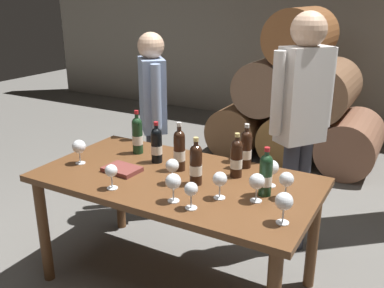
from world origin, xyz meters
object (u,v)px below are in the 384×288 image
at_px(wine_glass_5, 111,172).
at_px(tasting_notebook, 122,169).
at_px(wine_glass_6, 257,182).
at_px(wine_glass_7, 284,202).
at_px(wine_bottle_6, 179,150).
at_px(taster_seated_left, 153,111).
at_px(dining_table, 176,190).
at_px(wine_bottle_4, 236,158).
at_px(wine_glass_0, 173,182).
at_px(wine_glass_9, 271,168).
at_px(wine_glass_1, 172,166).
at_px(wine_bottle_3, 266,174).
at_px(sommelier_presenting, 301,115).
at_px(wine_bottle_1, 246,149).
at_px(wine_bottle_2, 157,145).
at_px(wine_glass_2, 220,180).
at_px(wine_glass_4, 286,180).
at_px(wine_bottle_5, 196,164).
at_px(wine_bottle_0, 137,135).
at_px(wine_glass_8, 191,190).
at_px(wine_glass_3, 79,147).

bearing_deg(wine_glass_5, tasting_notebook, 115.27).
bearing_deg(wine_glass_6, wine_glass_7, -38.37).
bearing_deg(wine_bottle_6, taster_seated_left, 134.98).
distance_m(dining_table, wine_bottle_4, 0.42).
bearing_deg(wine_glass_0, wine_glass_9, 48.47).
relative_size(wine_glass_0, wine_glass_9, 1.00).
bearing_deg(taster_seated_left, wine_glass_1, -49.91).
height_order(wine_bottle_3, sommelier_presenting, sommelier_presenting).
bearing_deg(wine_bottle_1, wine_glass_7, -53.07).
bearing_deg(wine_glass_5, wine_glass_0, 5.12).
relative_size(wine_bottle_2, wine_glass_2, 1.80).
height_order(wine_bottle_3, wine_glass_4, wine_bottle_3).
relative_size(wine_bottle_5, wine_glass_5, 1.96).
xyz_separation_m(wine_glass_0, sommelier_presenting, (0.38, 1.03, 0.17)).
relative_size(dining_table, wine_glass_6, 10.68).
bearing_deg(wine_bottle_1, wine_bottle_3, -52.39).
bearing_deg(wine_glass_0, wine_bottle_2, 132.28).
bearing_deg(dining_table, wine_bottle_4, 30.05).
height_order(wine_bottle_0, tasting_notebook, wine_bottle_0).
distance_m(wine_bottle_0, wine_glass_1, 0.58).
distance_m(dining_table, wine_glass_9, 0.60).
distance_m(wine_bottle_1, wine_glass_4, 0.48).
relative_size(wine_glass_7, wine_glass_9, 1.01).
relative_size(wine_bottle_1, wine_glass_1, 1.89).
relative_size(wine_bottle_3, taster_seated_left, 0.18).
bearing_deg(wine_bottle_6, wine_glass_6, -16.63).
relative_size(wine_glass_0, wine_glass_7, 0.98).
relative_size(wine_glass_6, wine_glass_8, 1.09).
distance_m(wine_bottle_6, tasting_notebook, 0.38).
relative_size(wine_bottle_6, wine_glass_8, 2.13).
bearing_deg(sommelier_presenting, wine_bottle_0, -151.98).
bearing_deg(taster_seated_left, wine_glass_9, -25.37).
distance_m(wine_bottle_2, wine_bottle_4, 0.55).
bearing_deg(wine_glass_9, wine_glass_0, -131.53).
relative_size(wine_glass_0, wine_glass_8, 1.09).
height_order(wine_glass_6, sommelier_presenting, sommelier_presenting).
bearing_deg(wine_glass_1, wine_glass_5, -139.46).
relative_size(wine_bottle_5, wine_glass_7, 1.77).
distance_m(wine_glass_1, wine_glass_9, 0.57).
bearing_deg(wine_glass_6, wine_bottle_3, 82.51).
distance_m(wine_bottle_3, wine_glass_3, 1.22).
distance_m(wine_bottle_2, taster_seated_left, 0.71).
relative_size(wine_glass_0, wine_glass_5, 1.09).
xyz_separation_m(wine_bottle_1, wine_glass_9, (0.24, -0.20, -0.01)).
bearing_deg(wine_bottle_2, wine_glass_3, -147.75).
xyz_separation_m(wine_bottle_5, wine_glass_9, (0.39, 0.18, -0.01)).
xyz_separation_m(wine_bottle_3, wine_glass_5, (-0.79, -0.35, -0.02)).
height_order(wine_glass_1, wine_glass_4, same).
relative_size(wine_bottle_2, wine_glass_0, 1.74).
height_order(wine_glass_8, taster_seated_left, taster_seated_left).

